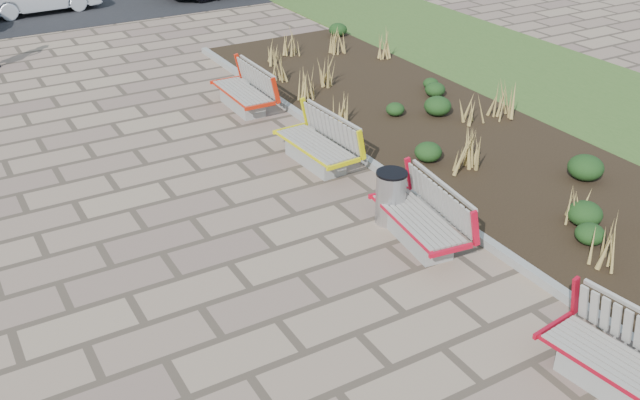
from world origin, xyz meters
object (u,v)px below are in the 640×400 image
bench_c (315,142)px  litter_bin (391,198)px  bench_a (624,363)px  bench_b (418,215)px  bench_d (242,89)px

bench_c → litter_bin: bench_c is taller
litter_bin → bench_c: bearing=89.8°
bench_a → bench_b: bearing=82.8°
bench_b → bench_d: (0.00, 6.95, 0.00)m
bench_a → bench_d: size_ratio=1.00×
bench_b → bench_c: (0.00, 3.42, 0.00)m
bench_b → litter_bin: bearing=97.6°
bench_b → litter_bin: bench_b is taller
bench_b → bench_d: 6.95m
bench_c → bench_d: 3.53m
bench_b → bench_c: size_ratio=1.00×
bench_d → litter_bin: size_ratio=2.21×
bench_a → bench_d: 11.09m
bench_a → litter_bin: bench_a is taller
bench_d → bench_b: bearing=-89.6°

